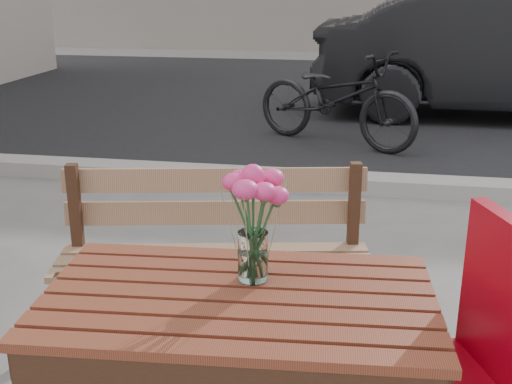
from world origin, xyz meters
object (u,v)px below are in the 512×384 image
(red_chair, at_px, (463,372))
(parked_car, at_px, (511,53))
(main_table, at_px, (239,329))
(main_vase, at_px, (253,210))
(bicycle, at_px, (336,98))

(red_chair, xyz_separation_m, parked_car, (1.28, 6.18, 0.17))
(main_table, distance_m, parked_car, 6.39)
(main_vase, height_order, bicycle, main_vase)
(red_chair, xyz_separation_m, main_vase, (-0.59, 0.17, 0.35))
(parked_car, bearing_deg, bicycle, 132.16)
(main_vase, bearing_deg, red_chair, -16.54)
(main_table, height_order, parked_car, parked_car)
(red_chair, height_order, parked_car, parked_car)
(parked_car, distance_m, bicycle, 2.49)
(red_chair, bearing_deg, bicycle, 167.49)
(main_table, bearing_deg, red_chair, -10.94)
(parked_car, bearing_deg, main_table, 163.53)
(main_vase, xyz_separation_m, parked_car, (1.86, 6.01, -0.18))
(main_vase, relative_size, parked_car, 0.08)
(main_table, relative_size, red_chair, 1.22)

